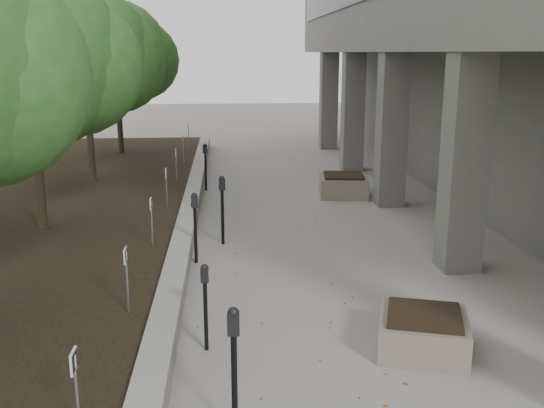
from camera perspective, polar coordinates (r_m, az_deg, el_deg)
name	(u,v)px	position (r m, az deg, el deg)	size (l,w,h in m)	color
retaining_wall	(189,219)	(14.19, -7.80, -1.41)	(0.39, 26.00, 0.50)	gray
planting_bed	(25,225)	(14.90, -22.05, -1.79)	(7.00, 26.00, 0.40)	black
crabapple_tree_3	(31,97)	(13.27, -21.58, 9.28)	(4.60, 4.00, 5.44)	#285C23
crabapple_tree_4	(86,84)	(18.10, -16.97, 10.64)	(4.60, 4.00, 5.44)	#285C23
crabapple_tree_5	(117,77)	(23.01, -14.29, 11.40)	(4.60, 4.00, 5.44)	#285C23
parking_sign_2	(77,398)	(6.19, -17.79, -16.87)	(0.04, 0.22, 0.96)	black
parking_sign_3	(127,281)	(8.85, -13.40, -6.97)	(0.04, 0.22, 0.96)	black
parking_sign_4	(152,223)	(11.68, -11.17, -1.73)	(0.04, 0.22, 0.96)	black
parking_sign_5	(167,188)	(14.57, -9.83, 1.46)	(0.04, 0.22, 0.96)	black
parking_sign_6	(176,165)	(17.50, -8.93, 3.58)	(0.04, 0.22, 0.96)	black
parking_sign_7	(183,149)	(20.45, -8.29, 5.09)	(0.04, 0.22, 0.96)	black
parking_sign_8	(189,137)	(23.41, -7.81, 6.22)	(0.04, 0.22, 0.96)	black
parking_meter_1	(234,372)	(6.62, -3.55, -15.44)	(0.15, 0.10, 1.47)	black
parking_meter_2	(206,307)	(8.43, -6.23, -9.59)	(0.12, 0.09, 1.25)	black
parking_meter_3	(195,228)	(11.82, -7.18, -2.25)	(0.14, 0.10, 1.41)	black
parking_meter_4	(222,210)	(12.93, -4.66, -0.58)	(0.15, 0.11, 1.49)	black
parking_meter_5	(206,167)	(18.11, -6.23, 3.45)	(0.14, 0.10, 1.41)	black
planter_front	(423,332)	(8.77, 13.96, -11.51)	(1.17, 1.17, 0.55)	gray
planter_back	(343,185)	(17.55, 6.69, 1.79)	(1.33, 1.33, 0.62)	gray
berry_scatter	(278,293)	(10.48, 0.53, -8.30)	(3.30, 14.10, 0.02)	maroon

